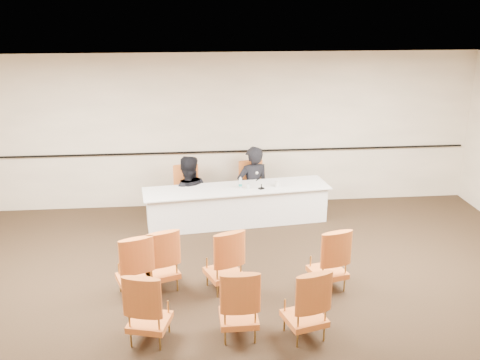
% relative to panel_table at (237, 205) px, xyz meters
% --- Properties ---
extents(floor, '(10.00, 10.00, 0.00)m').
position_rel_panel_table_xyz_m(floor, '(-0.22, -3.01, -0.34)').
color(floor, black).
rests_on(floor, ground).
extents(ceiling, '(10.00, 10.00, 0.00)m').
position_rel_panel_table_xyz_m(ceiling, '(-0.22, -3.01, 2.66)').
color(ceiling, silver).
rests_on(ceiling, ground).
extents(wall_back, '(10.00, 0.04, 3.00)m').
position_rel_panel_table_xyz_m(wall_back, '(-0.22, 0.99, 1.16)').
color(wall_back, beige).
rests_on(wall_back, ground).
extents(wall_rail, '(9.80, 0.04, 0.03)m').
position_rel_panel_table_xyz_m(wall_rail, '(-0.22, 0.95, 0.76)').
color(wall_rail, black).
rests_on(wall_rail, wall_back).
extents(panel_table, '(3.45, 1.18, 0.68)m').
position_rel_panel_table_xyz_m(panel_table, '(0.00, 0.00, 0.00)').
color(panel_table, silver).
rests_on(panel_table, ground).
extents(panelist_main, '(0.74, 0.59, 1.78)m').
position_rel_panel_table_xyz_m(panelist_main, '(0.36, 0.57, 0.07)').
color(panelist_main, black).
rests_on(panelist_main, ground).
extents(panelist_main_chair, '(0.56, 0.56, 0.95)m').
position_rel_panel_table_xyz_m(panelist_main_chair, '(0.36, 0.57, 0.14)').
color(panelist_main_chair, '#E55229').
rests_on(panelist_main_chair, ground).
extents(panelist_second, '(0.87, 0.70, 1.71)m').
position_rel_panel_table_xyz_m(panelist_second, '(-0.90, 0.42, -0.01)').
color(panelist_second, black).
rests_on(panelist_second, ground).
extents(panelist_second_chair, '(0.56, 0.56, 0.95)m').
position_rel_panel_table_xyz_m(panelist_second_chair, '(-0.90, 0.42, 0.14)').
color(panelist_second_chair, '#E55229').
rests_on(panelist_second_chair, ground).
extents(papers, '(0.31, 0.24, 0.00)m').
position_rel_panel_table_xyz_m(papers, '(0.58, 0.07, 0.34)').
color(papers, silver).
rests_on(papers, panel_table).
extents(microphone, '(0.18, 0.23, 0.29)m').
position_rel_panel_table_xyz_m(microphone, '(0.44, -0.10, 0.48)').
color(microphone, black).
rests_on(microphone, panel_table).
extents(water_bottle, '(0.08, 0.08, 0.21)m').
position_rel_panel_table_xyz_m(water_bottle, '(0.06, -0.01, 0.44)').
color(water_bottle, '#188479').
rests_on(water_bottle, panel_table).
extents(drinking_glass, '(0.09, 0.09, 0.10)m').
position_rel_panel_table_xyz_m(drinking_glass, '(0.20, -0.07, 0.39)').
color(drinking_glass, silver).
rests_on(drinking_glass, panel_table).
extents(coffee_cup, '(0.09, 0.09, 0.14)m').
position_rel_panel_table_xyz_m(coffee_cup, '(0.74, -0.04, 0.41)').
color(coffee_cup, silver).
rests_on(coffee_cup, panel_table).
extents(aud_chair_front_left, '(0.64, 0.64, 0.95)m').
position_rel_panel_table_xyz_m(aud_chair_front_left, '(-1.29, -2.26, 0.14)').
color(aud_chair_front_left, '#E55229').
rests_on(aud_chair_front_left, ground).
extents(aud_chair_front_mid, '(0.65, 0.65, 0.95)m').
position_rel_panel_table_xyz_m(aud_chair_front_mid, '(-0.40, -2.37, 0.14)').
color(aud_chair_front_mid, '#E55229').
rests_on(aud_chair_front_mid, ground).
extents(aud_chair_front_right, '(0.61, 0.61, 0.95)m').
position_rel_panel_table_xyz_m(aud_chair_front_right, '(1.07, -2.48, 0.14)').
color(aud_chair_front_right, '#E55229').
rests_on(aud_chair_front_right, ground).
extents(aud_chair_back_left, '(0.62, 0.62, 0.95)m').
position_rel_panel_table_xyz_m(aud_chair_back_left, '(-1.37, -3.49, 0.14)').
color(aud_chair_back_left, '#E55229').
rests_on(aud_chair_back_left, ground).
extents(aud_chair_back_mid, '(0.50, 0.50, 0.95)m').
position_rel_panel_table_xyz_m(aud_chair_back_mid, '(-0.30, -3.51, 0.14)').
color(aud_chair_back_mid, '#E55229').
rests_on(aud_chair_back_mid, ground).
extents(aud_chair_back_right, '(0.61, 0.61, 0.95)m').
position_rel_panel_table_xyz_m(aud_chair_back_right, '(0.50, -3.59, 0.14)').
color(aud_chair_back_right, '#E55229').
rests_on(aud_chair_back_right, ground).
extents(aud_chair_extra, '(0.64, 0.64, 0.95)m').
position_rel_panel_table_xyz_m(aud_chair_extra, '(-1.64, -2.43, 0.14)').
color(aud_chair_extra, '#E55229').
rests_on(aud_chair_extra, ground).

